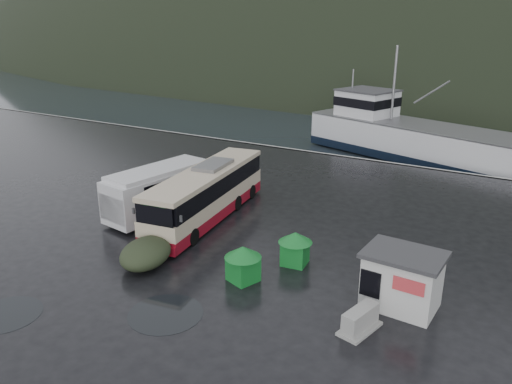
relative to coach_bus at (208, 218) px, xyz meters
The scene contains 13 objects.
ground 3.72m from the coach_bus, 58.37° to the right, with size 160.00×160.00×0.00m, color black.
harbor_water 106.85m from the coach_bus, 88.95° to the left, with size 300.00×180.00×0.02m, color black.
quay_edge 16.95m from the coach_bus, 83.40° to the left, with size 160.00×0.60×1.50m, color #999993.
coach_bus is the anchor object (origin of this frame).
white_van 2.80m from the coach_bus, 160.48° to the right, with size 2.33×6.79×2.84m, color silver, non-canonical shape.
waste_bin_left 7.32m from the coach_bus, 20.59° to the right, with size 1.13×1.13×1.59m, color #147328, non-canonical shape.
waste_bin_right 7.62m from the coach_bus, 42.37° to the right, with size 1.16×1.16×1.62m, color #147328, non-canonical shape.
dome_tent 6.27m from the coach_bus, 80.78° to the right, with size 2.18×3.05×1.20m, color #29321E, non-canonical shape.
ticket_kiosk 12.61m from the coach_bus, 17.11° to the right, with size 2.98×2.26×2.33m, color silver, non-canonical shape.
jersey_barrier_a 12.79m from the coach_bus, 28.41° to the right, with size 0.90×1.79×0.90m, color #999993, non-canonical shape.
jersey_barrier_b 11.56m from the coach_bus, 16.04° to the right, with size 0.76×1.51×0.76m, color #999993, non-canonical shape.
fishing_trawler 25.05m from the coach_bus, 76.57° to the left, with size 24.85×5.46×9.94m, color silver, non-canonical shape.
puddles 10.56m from the coach_bus, 79.03° to the right, with size 8.08×6.01×0.01m.
Camera 1 is at (14.00, -18.28, 10.75)m, focal length 35.00 mm.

